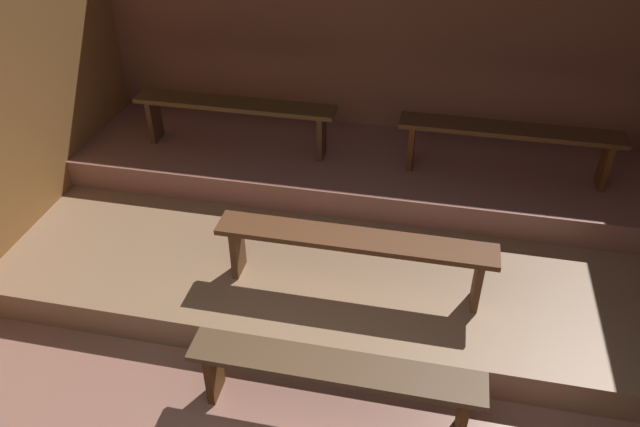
% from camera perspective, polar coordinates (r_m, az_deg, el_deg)
% --- Properties ---
extents(ground, '(6.24, 4.82, 0.08)m').
position_cam_1_polar(ground, '(5.07, 1.80, -7.83)').
color(ground, '#976656').
extents(wall_back, '(6.24, 0.06, 2.30)m').
position_cam_1_polar(wall_back, '(6.15, 5.52, 13.54)').
color(wall_back, '#985841').
rests_on(wall_back, ground).
extents(platform_lower, '(5.44, 2.82, 0.26)m').
position_cam_1_polar(platform_lower, '(5.41, 2.98, -2.22)').
color(platform_lower, '#967252').
rests_on(platform_lower, ground).
extents(platform_middle, '(5.44, 1.33, 0.26)m').
position_cam_1_polar(platform_middle, '(5.87, 4.24, 4.17)').
color(platform_middle, '#965E4F').
rests_on(platform_middle, platform_lower).
extents(bench_floor_center, '(1.87, 0.27, 0.48)m').
position_cam_1_polar(bench_floor_center, '(3.98, 1.35, -14.78)').
color(bench_floor_center, brown).
rests_on(bench_floor_center, ground).
extents(bench_lower_center, '(2.05, 0.27, 0.48)m').
position_cam_1_polar(bench_lower_center, '(4.48, 3.22, -3.11)').
color(bench_lower_center, brown).
rests_on(bench_lower_center, platform_lower).
extents(bench_middle_left, '(1.90, 0.27, 0.48)m').
position_cam_1_polar(bench_middle_left, '(5.83, -7.96, 9.42)').
color(bench_middle_left, brown).
rests_on(bench_middle_left, platform_middle).
extents(bench_middle_right, '(1.90, 0.27, 0.48)m').
position_cam_1_polar(bench_middle_right, '(5.57, 17.20, 6.79)').
color(bench_middle_right, '#573118').
rests_on(bench_middle_right, platform_middle).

